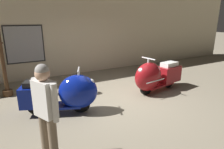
% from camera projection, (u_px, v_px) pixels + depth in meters
% --- Properties ---
extents(ground_plane, '(60.00, 60.00, 0.00)m').
position_uv_depth(ground_plane, '(120.00, 101.00, 5.43)').
color(ground_plane, gray).
extents(showroom_back_wall, '(18.00, 0.24, 3.96)m').
position_uv_depth(showroom_back_wall, '(77.00, 25.00, 7.74)').
color(showroom_back_wall, beige).
rests_on(showroom_back_wall, ground).
extents(scooter_0, '(1.86, 1.15, 1.10)m').
position_uv_depth(scooter_0, '(66.00, 94.00, 4.60)').
color(scooter_0, black).
rests_on(scooter_0, ground).
extents(scooter_1, '(1.91, 0.79, 1.13)m').
position_uv_depth(scooter_1, '(155.00, 76.00, 5.94)').
color(scooter_1, black).
rests_on(scooter_1, ground).
extents(visitor_0, '(0.36, 0.50, 1.61)m').
position_uv_depth(visitor_0, '(46.00, 108.00, 2.90)').
color(visitor_0, black).
rests_on(visitor_0, ground).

